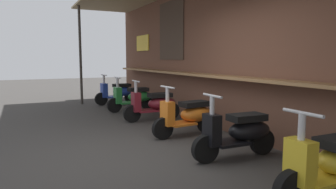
# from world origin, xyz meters

# --- Properties ---
(ground_plane) EXTENTS (38.60, 38.60, 0.00)m
(ground_plane) POSITION_xyz_m (0.00, 0.00, 0.00)
(ground_plane) COLOR #383533
(market_stall_facade) EXTENTS (13.79, 2.24, 3.34)m
(market_stall_facade) POSITION_xyz_m (-0.01, 1.88, 1.84)
(market_stall_facade) COLOR brown
(market_stall_facade) RESTS_ON ground_plane
(scooter_blue) EXTENTS (0.50, 1.40, 0.97)m
(scooter_blue) POSITION_xyz_m (-5.25, 1.08, 0.39)
(scooter_blue) COLOR #233D9E
(scooter_blue) RESTS_ON ground_plane
(scooter_green) EXTENTS (0.46, 1.40, 0.97)m
(scooter_green) POSITION_xyz_m (-3.76, 1.08, 0.39)
(scooter_green) COLOR #237533
(scooter_green) RESTS_ON ground_plane
(scooter_maroon) EXTENTS (0.46, 1.40, 0.97)m
(scooter_maroon) POSITION_xyz_m (-2.30, 1.08, 0.39)
(scooter_maroon) COLOR maroon
(scooter_maroon) RESTS_ON ground_plane
(scooter_orange) EXTENTS (0.50, 1.40, 0.97)m
(scooter_orange) POSITION_xyz_m (-0.71, 1.08, 0.39)
(scooter_orange) COLOR orange
(scooter_orange) RESTS_ON ground_plane
(scooter_black) EXTENTS (0.47, 1.40, 0.97)m
(scooter_black) POSITION_xyz_m (0.77, 1.08, 0.39)
(scooter_black) COLOR black
(scooter_black) RESTS_ON ground_plane
(scooter_yellow) EXTENTS (0.46, 1.40, 0.97)m
(scooter_yellow) POSITION_xyz_m (2.25, 1.08, 0.39)
(scooter_yellow) COLOR gold
(scooter_yellow) RESTS_ON ground_plane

